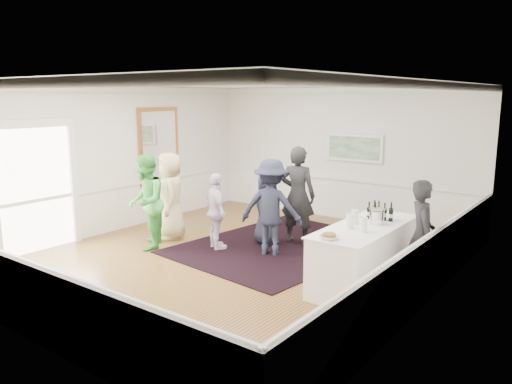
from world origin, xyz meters
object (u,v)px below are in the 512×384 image
Objects in this scene: guest_tan at (171,196)px; guest_dark_a at (271,207)px; guest_dark_b at (298,195)px; serving_table at (365,255)px; nut_bowl at (329,236)px; guest_green at (146,202)px; guest_navy at (267,209)px; guest_lilac at (216,212)px; bartender at (422,235)px; ice_bucket at (377,216)px.

guest_dark_a is (2.34, 0.36, 0.00)m from guest_tan.
guest_tan is 2.68m from guest_dark_b.
nut_bowl is (-0.10, -1.01, 0.52)m from serving_table.
guest_green reaches higher than guest_navy.
guest_dark_a is at bearing 148.64° from guest_navy.
guest_dark_a is 0.92m from guest_dark_b.
guest_dark_b reaches higher than guest_lilac.
guest_tan is 1.24× the size of guest_navy.
bartender reaches higher than serving_table.
bartender is at bearing -172.89° from guest_navy.
guest_green is (-4.29, -0.79, 0.45)m from serving_table.
serving_table is 4.45m from guest_tan.
guest_dark_a is (2.20, 1.16, -0.03)m from guest_green.
serving_table is 0.65m from ice_bucket.
guest_lilac is at bearing 62.56° from bartender.
bartender reaches higher than guest_lilac.
guest_dark_b is 1.36× the size of guest_navy.
nut_bowl is (2.45, -1.89, 0.27)m from guest_navy.
guest_dark_a is at bearing 77.90° from guest_green.
nut_bowl is (3.04, -1.01, 0.25)m from guest_lilac.
guest_navy is (-0.46, 0.50, -0.18)m from guest_dark_a.
guest_tan is at bearing 29.15° from guest_lilac.
nut_bowl is (4.33, -1.02, 0.10)m from guest_tan.
guest_green is (0.14, -0.79, 0.03)m from guest_tan.
guest_lilac is at bearing 39.59° from guest_dark_b.
guest_tan and guest_dark_a have the same top height.
guest_navy is at bearing -93.92° from guest_lilac.
guest_lilac is 1.06m from guest_navy.
guest_navy is 5.69× the size of ice_bucket.
guest_lilac is 1.69m from guest_dark_b.
guest_lilac is at bearing -175.85° from ice_bucket.
guest_navy reaches higher than nut_bowl.
guest_dark_a is (1.05, 0.38, 0.16)m from guest_lilac.
guest_dark_a is 0.91× the size of guest_dark_b.
bartender is 1.63m from nut_bowl.
guest_lilac is at bearing 84.13° from guest_green.
nut_bowl is at bearing 114.54° from bartender.
guest_navy is at bearing 30.02° from guest_dark_b.
bartender is 0.86× the size of guest_dark_b.
bartender is 0.74m from ice_bucket.
guest_navy is (-3.33, 0.52, -0.13)m from bartender.
guest_dark_b is (-2.85, 0.93, 0.14)m from bartender.
guest_dark_a reaches higher than bartender.
bartender is 6.29× the size of nut_bowl.
guest_dark_a is at bearing 78.09° from guest_dark_b.
guest_lilac is 1.13m from guest_dark_a.
nut_bowl is (4.19, -0.23, 0.07)m from guest_green.
guest_lilac is (1.15, 0.78, -0.18)m from guest_green.
bartender is at bearing 62.83° from guest_green.
guest_navy is at bearing 161.14° from serving_table.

